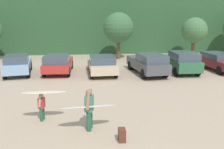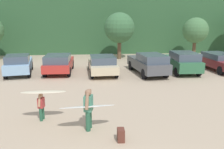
{
  "view_description": "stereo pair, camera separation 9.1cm",
  "coord_description": "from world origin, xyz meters",
  "px_view_note": "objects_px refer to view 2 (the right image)",
  "views": [
    {
      "loc": [
        -0.43,
        -4.16,
        4.15
      ],
      "look_at": [
        0.73,
        7.86,
        1.22
      ],
      "focal_mm": 37.69,
      "sensor_mm": 36.0,
      "label": 1
    },
    {
      "loc": [
        -0.34,
        -4.17,
        4.15
      ],
      "look_at": [
        0.73,
        7.86,
        1.22
      ],
      "focal_mm": 37.69,
      "sensor_mm": 36.0,
      "label": 2
    }
  ],
  "objects_px": {
    "surfboard_cream": "(43,92)",
    "parked_car_red": "(59,63)",
    "parked_car_dark_gray": "(148,63)",
    "parked_car_forest_green": "(182,61)",
    "parked_car_champagne": "(102,64)",
    "parked_car_maroon": "(219,61)",
    "surfboard_white": "(87,107)",
    "backpack_dropped": "(121,135)",
    "parked_car_sky_blue": "(19,64)",
    "person_child": "(41,105)",
    "person_adult": "(88,107)"
  },
  "relations": [
    {
      "from": "parked_car_forest_green",
      "to": "parked_car_maroon",
      "type": "distance_m",
      "value": 3.32
    },
    {
      "from": "parked_car_maroon",
      "to": "surfboard_white",
      "type": "height_order",
      "value": "parked_car_maroon"
    },
    {
      "from": "parked_car_dark_gray",
      "to": "person_child",
      "type": "relative_size",
      "value": 4.25
    },
    {
      "from": "surfboard_white",
      "to": "surfboard_cream",
      "type": "relative_size",
      "value": 1.17
    },
    {
      "from": "backpack_dropped",
      "to": "surfboard_cream",
      "type": "bearing_deg",
      "value": 146.95
    },
    {
      "from": "parked_car_champagne",
      "to": "parked_car_sky_blue",
      "type": "bearing_deg",
      "value": 83.59
    },
    {
      "from": "parked_car_red",
      "to": "parked_car_forest_green",
      "type": "bearing_deg",
      "value": -93.36
    },
    {
      "from": "parked_car_forest_green",
      "to": "person_adult",
      "type": "distance_m",
      "value": 11.49
    },
    {
      "from": "surfboard_cream",
      "to": "surfboard_white",
      "type": "bearing_deg",
      "value": 151.33
    },
    {
      "from": "parked_car_maroon",
      "to": "surfboard_cream",
      "type": "xyz_separation_m",
      "value": [
        -12.19,
        -8.62,
        0.5
      ]
    },
    {
      "from": "surfboard_cream",
      "to": "parked_car_champagne",
      "type": "bearing_deg",
      "value": -108.5
    },
    {
      "from": "parked_car_sky_blue",
      "to": "parked_car_forest_green",
      "type": "xyz_separation_m",
      "value": [
        12.39,
        -0.46,
        0.07
      ]
    },
    {
      "from": "parked_car_maroon",
      "to": "person_child",
      "type": "bearing_deg",
      "value": 119.96
    },
    {
      "from": "parked_car_champagne",
      "to": "person_adult",
      "type": "distance_m",
      "value": 9.16
    },
    {
      "from": "parked_car_sky_blue",
      "to": "parked_car_dark_gray",
      "type": "relative_size",
      "value": 0.88
    },
    {
      "from": "parked_car_red",
      "to": "parked_car_maroon",
      "type": "xyz_separation_m",
      "value": [
        12.73,
        -0.11,
        -0.03
      ]
    },
    {
      "from": "person_adult",
      "to": "surfboard_cream",
      "type": "height_order",
      "value": "person_adult"
    },
    {
      "from": "parked_car_dark_gray",
      "to": "backpack_dropped",
      "type": "distance_m",
      "value": 10.19
    },
    {
      "from": "parked_car_champagne",
      "to": "parked_car_maroon",
      "type": "bearing_deg",
      "value": -90.48
    },
    {
      "from": "parked_car_champagne",
      "to": "parked_car_maroon",
      "type": "height_order",
      "value": "parked_car_champagne"
    },
    {
      "from": "parked_car_maroon",
      "to": "backpack_dropped",
      "type": "distance_m",
      "value": 14.04
    },
    {
      "from": "parked_car_dark_gray",
      "to": "surfboard_cream",
      "type": "distance_m",
      "value": 9.92
    },
    {
      "from": "parked_car_red",
      "to": "surfboard_white",
      "type": "relative_size",
      "value": 1.97
    },
    {
      "from": "person_child",
      "to": "backpack_dropped",
      "type": "height_order",
      "value": "person_child"
    },
    {
      "from": "parked_car_champagne",
      "to": "surfboard_white",
      "type": "relative_size",
      "value": 2.11
    },
    {
      "from": "surfboard_cream",
      "to": "parked_car_red",
      "type": "bearing_deg",
      "value": -86.37
    },
    {
      "from": "parked_car_red",
      "to": "backpack_dropped",
      "type": "distance_m",
      "value": 11.18
    },
    {
      "from": "parked_car_champagne",
      "to": "person_child",
      "type": "relative_size",
      "value": 3.89
    },
    {
      "from": "surfboard_cream",
      "to": "person_child",
      "type": "bearing_deg",
      "value": -37.83
    },
    {
      "from": "parked_car_maroon",
      "to": "backpack_dropped",
      "type": "relative_size",
      "value": 10.47
    },
    {
      "from": "person_adult",
      "to": "backpack_dropped",
      "type": "height_order",
      "value": "person_adult"
    },
    {
      "from": "parked_car_red",
      "to": "surfboard_cream",
      "type": "bearing_deg",
      "value": -176.09
    },
    {
      "from": "parked_car_red",
      "to": "person_child",
      "type": "distance_m",
      "value": 8.63
    },
    {
      "from": "parked_car_sky_blue",
      "to": "person_child",
      "type": "xyz_separation_m",
      "value": [
        3.33,
        -8.46,
        -0.13
      ]
    },
    {
      "from": "parked_car_red",
      "to": "parked_car_maroon",
      "type": "bearing_deg",
      "value": -90.13
    },
    {
      "from": "parked_car_champagne",
      "to": "parked_car_forest_green",
      "type": "distance_m",
      "value": 6.16
    },
    {
      "from": "surfboard_white",
      "to": "backpack_dropped",
      "type": "distance_m",
      "value": 1.63
    },
    {
      "from": "surfboard_white",
      "to": "surfboard_cream",
      "type": "bearing_deg",
      "value": -33.78
    },
    {
      "from": "parked_car_dark_gray",
      "to": "parked_car_maroon",
      "type": "relative_size",
      "value": 1.04
    },
    {
      "from": "parked_car_dark_gray",
      "to": "parked_car_forest_green",
      "type": "relative_size",
      "value": 1.15
    },
    {
      "from": "parked_car_red",
      "to": "person_child",
      "type": "relative_size",
      "value": 3.63
    },
    {
      "from": "parked_car_sky_blue",
      "to": "parked_car_red",
      "type": "distance_m",
      "value": 2.94
    },
    {
      "from": "surfboard_white",
      "to": "backpack_dropped",
      "type": "bearing_deg",
      "value": 136.04
    },
    {
      "from": "parked_car_sky_blue",
      "to": "person_child",
      "type": "distance_m",
      "value": 9.09
    },
    {
      "from": "parked_car_sky_blue",
      "to": "surfboard_white",
      "type": "relative_size",
      "value": 2.03
    },
    {
      "from": "parked_car_sky_blue",
      "to": "parked_car_maroon",
      "type": "bearing_deg",
      "value": -100.08
    },
    {
      "from": "parked_car_forest_green",
      "to": "parked_car_sky_blue",
      "type": "bearing_deg",
      "value": 88.43
    },
    {
      "from": "person_adult",
      "to": "parked_car_sky_blue",
      "type": "bearing_deg",
      "value": -49.38
    },
    {
      "from": "parked_car_maroon",
      "to": "person_adult",
      "type": "xyz_separation_m",
      "value": [
        -10.4,
        -9.52,
        0.15
      ]
    },
    {
      "from": "surfboard_cream",
      "to": "parked_car_dark_gray",
      "type": "bearing_deg",
      "value": -128.49
    }
  ]
}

